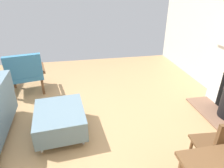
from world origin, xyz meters
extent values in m
cube|color=tan|center=(0.00, 0.00, 0.00)|extent=(5.74, 5.46, 0.01)
cube|color=brown|center=(-2.39, 0.34, 0.01)|extent=(0.41, 1.23, 0.03)
cylinder|color=#B2B2B7|center=(0.76, -0.32, 0.05)|extent=(0.04, 0.04, 0.10)
cylinder|color=#B2B2B7|center=(0.26, -0.07, 0.04)|extent=(0.03, 0.03, 0.09)
cylinder|color=#B2B2B7|center=(0.20, 0.54, 0.04)|extent=(0.03, 0.03, 0.09)
cylinder|color=#B2B2B7|center=(-0.26, -0.11, 0.04)|extent=(0.03, 0.03, 0.09)
cylinder|color=#B2B2B7|center=(-0.31, 0.49, 0.04)|extent=(0.03, 0.03, 0.09)
cube|color=slate|center=(-0.03, 0.21, 0.23)|extent=(0.71, 0.82, 0.28)
cube|color=brown|center=(0.44, -1.43, 0.16)|extent=(0.05, 0.05, 0.33)
cube|color=brown|center=(0.94, -1.33, 0.16)|extent=(0.05, 0.05, 0.33)
cube|color=brown|center=(0.35, -0.97, 0.16)|extent=(0.05, 0.05, 0.33)
cube|color=brown|center=(0.85, -0.87, 0.16)|extent=(0.05, 0.05, 0.33)
cube|color=teal|center=(0.64, -1.15, 0.35)|extent=(0.70, 0.67, 0.08)
cube|color=teal|center=(0.60, -0.90, 0.60)|extent=(0.61, 0.22, 0.42)
cube|color=brown|center=(0.33, -1.21, 0.44)|extent=(0.14, 0.53, 0.04)
cube|color=brown|center=(0.96, -1.09, 0.44)|extent=(0.14, 0.53, 0.04)
cylinder|color=brown|center=(-1.75, 1.11, 0.21)|extent=(0.03, 0.03, 0.43)
cylinder|color=brown|center=(-1.43, 1.08, 0.21)|extent=(0.03, 0.03, 0.43)
cube|color=brown|center=(-1.58, 1.25, 0.44)|extent=(0.43, 0.43, 0.02)
camera|label=1|loc=(-0.31, 2.48, 1.85)|focal=31.72mm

